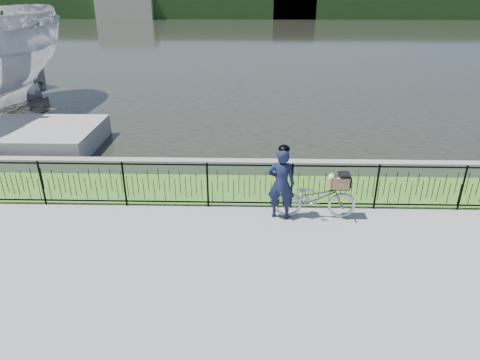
{
  "coord_description": "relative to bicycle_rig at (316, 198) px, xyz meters",
  "views": [
    {
      "loc": [
        0.02,
        -7.54,
        4.99
      ],
      "look_at": [
        -0.21,
        1.0,
        1.0
      ],
      "focal_mm": 32.0,
      "sensor_mm": 36.0,
      "label": 1
    }
  ],
  "objects": [
    {
      "name": "bicycle_rig",
      "position": [
        0.0,
        0.0,
        0.0
      ],
      "size": [
        1.86,
        0.65,
        1.13
      ],
      "color": "#ABB0B8",
      "rests_on": "ground"
    },
    {
      "name": "far_building_right",
      "position": [
        4.48,
        57.33,
        1.1
      ],
      "size": [
        6.0,
        3.0,
        3.2
      ],
      "primitive_type": "cube",
      "color": "#B1A48E",
      "rests_on": "ground"
    },
    {
      "name": "far_building_left",
      "position": [
        -19.52,
        56.83,
        1.5
      ],
      "size": [
        8.0,
        4.0,
        4.0
      ],
      "primitive_type": "cube",
      "color": "#B1A48E",
      "rests_on": "ground"
    },
    {
      "name": "grass_strip",
      "position": [
        -1.52,
        1.43,
        -0.5
      ],
      "size": [
        60.0,
        2.0,
        0.01
      ],
      "primitive_type": "cube",
      "color": "#417223",
      "rests_on": "ground"
    },
    {
      "name": "water",
      "position": [
        -1.52,
        31.83,
        -0.5
      ],
      "size": [
        120.0,
        120.0,
        0.0
      ],
      "primitive_type": "plane",
      "color": "black",
      "rests_on": "ground"
    },
    {
      "name": "cyclist",
      "position": [
        -0.8,
        -0.02,
        0.37
      ],
      "size": [
        0.67,
        0.49,
        1.76
      ],
      "color": "#131934",
      "rests_on": "ground"
    },
    {
      "name": "quay_wall",
      "position": [
        -1.52,
        2.43,
        -0.3
      ],
      "size": [
        60.0,
        0.3,
        0.4
      ],
      "primitive_type": "cube",
      "color": "gray",
      "rests_on": "ground"
    },
    {
      "name": "fence",
      "position": [
        -1.52,
        0.43,
        0.07
      ],
      "size": [
        14.0,
        0.06,
        1.15
      ],
      "primitive_type": null,
      "color": "black",
      "rests_on": "ground"
    },
    {
      "name": "ground",
      "position": [
        -1.52,
        -1.17,
        -0.5
      ],
      "size": [
        120.0,
        120.0,
        0.0
      ],
      "primitive_type": "plane",
      "color": "gray",
      "rests_on": "ground"
    },
    {
      "name": "far_treeline",
      "position": [
        -1.52,
        58.83,
        1.0
      ],
      "size": [
        120.0,
        6.0,
        3.0
      ],
      "primitive_type": "cube",
      "color": "#224119",
      "rests_on": "ground"
    }
  ]
}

